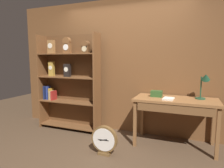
# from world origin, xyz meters

# --- Properties ---
(ground_plane) EXTENTS (10.00, 10.00, 0.00)m
(ground_plane) POSITION_xyz_m (0.00, 0.00, 0.00)
(ground_plane) COLOR #4C3826
(back_wood_panel) EXTENTS (4.80, 0.05, 2.60)m
(back_wood_panel) POSITION_xyz_m (0.00, 1.34, 1.30)
(back_wood_panel) COLOR brown
(back_wood_panel) RESTS_ON ground
(bookshelf) EXTENTS (1.32, 0.31, 1.94)m
(bookshelf) POSITION_xyz_m (-1.11, 1.03, 1.00)
(bookshelf) COLOR brown
(bookshelf) RESTS_ON ground
(workbench) EXTENTS (1.32, 0.63, 0.81)m
(workbench) POSITION_xyz_m (1.00, 0.94, 0.71)
(workbench) COLOR brown
(workbench) RESTS_ON ground
(desk_lamp) EXTENTS (0.20, 0.21, 0.45)m
(desk_lamp) POSITION_xyz_m (1.41, 1.04, 1.09)
(desk_lamp) COLOR #1E472D
(desk_lamp) RESTS_ON workbench
(toolbox_small) EXTENTS (0.19, 0.13, 0.10)m
(toolbox_small) POSITION_xyz_m (0.68, 1.01, 0.86)
(toolbox_small) COLOR #2D5123
(toolbox_small) RESTS_ON workbench
(open_repair_manual) EXTENTS (0.18, 0.23, 0.02)m
(open_repair_manual) POSITION_xyz_m (0.90, 0.85, 0.82)
(open_repair_manual) COLOR silver
(open_repair_manual) RESTS_ON workbench
(round_clock_large) EXTENTS (0.41, 0.11, 0.45)m
(round_clock_large) POSITION_xyz_m (0.04, 0.24, 0.23)
(round_clock_large) COLOR brown
(round_clock_large) RESTS_ON ground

